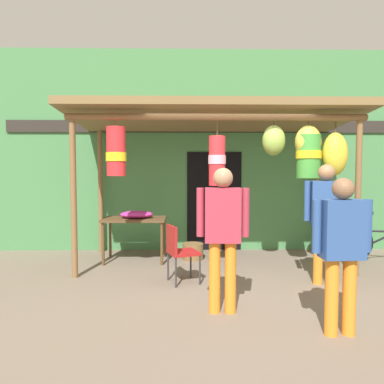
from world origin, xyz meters
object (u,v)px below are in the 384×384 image
at_px(parked_bicycle, 383,243).
at_px(shopper_by_bananas, 223,228).
at_px(vendor_in_orange, 342,244).
at_px(passerby_at_right, 326,214).
at_px(wicker_basket_by_table, 193,251).
at_px(display_table, 135,223).
at_px(folding_chair, 179,249).
at_px(flower_heap_on_table, 137,214).

height_order(parked_bicycle, shopper_by_bananas, shopper_by_bananas).
xyz_separation_m(vendor_in_orange, passerby_at_right, (0.46, 1.58, 0.11)).
bearing_deg(wicker_basket_by_table, display_table, -174.36).
bearing_deg(folding_chair, display_table, 122.11).
height_order(folding_chair, shopper_by_bananas, shopper_by_bananas).
relative_size(flower_heap_on_table, vendor_in_orange, 0.38).
bearing_deg(folding_chair, wicker_basket_by_table, 80.33).
bearing_deg(parked_bicycle, flower_heap_on_table, 177.81).
distance_m(display_table, flower_heap_on_table, 0.17).
distance_m(wicker_basket_by_table, parked_bicycle, 3.38).
xyz_separation_m(parked_bicycle, vendor_in_orange, (-1.98, -2.78, 0.56)).
height_order(parked_bicycle, vendor_in_orange, vendor_in_orange).
distance_m(parked_bicycle, passerby_at_right, 2.05).
xyz_separation_m(vendor_in_orange, shopper_by_bananas, (-1.10, 0.58, 0.07)).
distance_m(folding_chair, parked_bicycle, 3.77).
bearing_deg(vendor_in_orange, flower_heap_on_table, 128.93).
bearing_deg(vendor_in_orange, shopper_by_bananas, 152.06).
height_order(flower_heap_on_table, vendor_in_orange, vendor_in_orange).
relative_size(folding_chair, vendor_in_orange, 0.54).
distance_m(vendor_in_orange, shopper_by_bananas, 1.25).
relative_size(display_table, folding_chair, 1.31).
bearing_deg(shopper_by_bananas, flower_heap_on_table, 118.45).
height_order(display_table, shopper_by_bananas, shopper_by_bananas).
distance_m(folding_chair, vendor_in_orange, 2.36).
distance_m(display_table, passerby_at_right, 3.22).
distance_m(flower_heap_on_table, folding_chair, 1.53).
height_order(display_table, parked_bicycle, parked_bicycle).
bearing_deg(folding_chair, vendor_in_orange, -45.86).
relative_size(parked_bicycle, shopper_by_bananas, 1.02).
bearing_deg(flower_heap_on_table, display_table, 171.04).
height_order(parked_bicycle, passerby_at_right, passerby_at_right).
distance_m(flower_heap_on_table, shopper_by_bananas, 2.69).
bearing_deg(folding_chair, flower_heap_on_table, 120.78).
bearing_deg(display_table, folding_chair, -57.89).
bearing_deg(vendor_in_orange, passerby_at_right, 73.69).
bearing_deg(display_table, vendor_in_orange, -50.61).
bearing_deg(shopper_by_bananas, wicker_basket_by_table, 96.50).
distance_m(shopper_by_bananas, passerby_at_right, 1.86).
xyz_separation_m(folding_chair, parked_bicycle, (3.60, 1.11, -0.16)).
xyz_separation_m(flower_heap_on_table, folding_chair, (0.76, -1.28, -0.34)).
relative_size(folding_chair, passerby_at_right, 0.49).
xyz_separation_m(folding_chair, vendor_in_orange, (1.62, -1.67, 0.41)).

